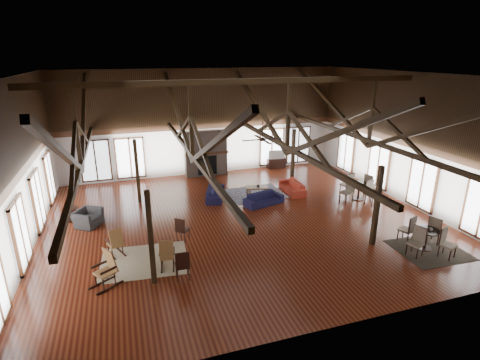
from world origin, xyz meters
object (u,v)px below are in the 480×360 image
object	(u,v)px
sofa_navy_front	(264,199)
armchair	(88,218)
sofa_navy_left	(215,193)
tv_console	(276,163)
sofa_orange	(292,187)
cafe_table_near	(426,236)
cafe_table_far	(359,188)
coffee_table	(257,188)

from	to	relation	value
sofa_navy_front	armchair	world-z (taller)	armchair
sofa_navy_left	armchair	distance (m)	5.94
sofa_navy_left	tv_console	distance (m)	6.25
sofa_orange	cafe_table_near	distance (m)	7.16
sofa_orange	tv_console	size ratio (longest dim) A/B	1.71
cafe_table_far	armchair	bearing A→B (deg)	175.84
coffee_table	cafe_table_far	size ratio (longest dim) A/B	0.55
sofa_navy_front	coffee_table	size ratio (longest dim) A/B	1.55
sofa_navy_left	cafe_table_near	size ratio (longest dim) A/B	0.95
sofa_navy_front	tv_console	xyz separation A→B (m)	(2.92, 5.40, 0.01)
cafe_table_near	cafe_table_far	distance (m)	4.98
sofa_navy_left	armchair	bearing A→B (deg)	123.07
coffee_table	sofa_navy_left	bearing A→B (deg)	-172.57
coffee_table	tv_console	distance (m)	4.97
coffee_table	armchair	bearing A→B (deg)	-158.37
sofa_navy_front	cafe_table_near	xyz separation A→B (m)	(4.05, -5.73, 0.25)
armchair	cafe_table_far	world-z (taller)	cafe_table_far
cafe_table_far	sofa_navy_left	bearing A→B (deg)	160.93
sofa_navy_left	cafe_table_far	size ratio (longest dim) A/B	0.88
sofa_navy_left	cafe_table_near	world-z (taller)	cafe_table_near
sofa_orange	cafe_table_near	bearing A→B (deg)	20.03
armchair	coffee_table	bearing A→B (deg)	-48.54
coffee_table	armchair	world-z (taller)	armchair
sofa_orange	armchair	xyz separation A→B (m)	(-9.73, -1.00, 0.05)
sofa_navy_left	cafe_table_near	bearing A→B (deg)	-120.59
sofa_orange	sofa_navy_front	bearing A→B (deg)	-57.46
cafe_table_far	sofa_navy_front	bearing A→B (deg)	170.39
sofa_navy_left	cafe_table_far	distance (m)	6.98
sofa_orange	tv_console	world-z (taller)	same
armchair	cafe_table_far	xyz separation A→B (m)	(12.37, -0.90, 0.23)
sofa_navy_front	armchair	size ratio (longest dim) A/B	1.83
sofa_navy_left	sofa_orange	world-z (taller)	sofa_orange
cafe_table_far	tv_console	bearing A→B (deg)	105.47
sofa_navy_front	tv_console	size ratio (longest dim) A/B	1.66
coffee_table	cafe_table_near	bearing A→B (deg)	-47.64
cafe_table_near	armchair	bearing A→B (deg)	153.62
sofa_orange	cafe_table_near	world-z (taller)	cafe_table_near
sofa_navy_left	cafe_table_near	distance (m)	9.41
sofa_navy_left	sofa_navy_front	bearing A→B (deg)	-107.66
cafe_table_near	tv_console	xyz separation A→B (m)	(-1.13, 11.13, -0.24)
sofa_orange	armchair	world-z (taller)	armchair
sofa_navy_left	sofa_orange	size ratio (longest dim) A/B	0.99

